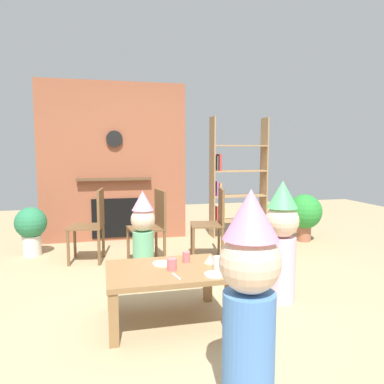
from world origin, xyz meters
TOP-DOWN VIEW (x-y plane):
  - ground_plane at (0.00, 0.00)m, footprint 12.00×12.00m
  - brick_fireplace_feature at (-0.55, 2.60)m, footprint 2.20×0.28m
  - bookshelf at (1.33, 2.40)m, footprint 0.90×0.28m
  - coffee_table at (-0.24, -0.36)m, footprint 0.95×0.71m
  - paper_cup_near_left at (-0.05, -0.22)m, footprint 0.06×0.06m
  - paper_cup_near_right at (0.16, -0.45)m, footprint 0.08×0.08m
  - paper_cup_center at (-0.21, -0.40)m, footprint 0.08×0.08m
  - paper_plate_front at (0.09, -0.60)m, footprint 0.16×0.16m
  - paper_plate_rear at (-0.25, -0.23)m, footprint 0.17×0.17m
  - birthday_cake_slice at (0.14, -0.29)m, footprint 0.10×0.10m
  - table_fork at (-0.20, -0.56)m, footprint 0.05×0.15m
  - child_with_cone_hat at (0.01, -1.46)m, footprint 0.33×0.33m
  - child_in_pink at (0.84, -0.20)m, footprint 0.31×0.31m
  - child_by_the_chairs at (-0.31, 0.74)m, footprint 0.26×0.26m
  - dining_chair_left at (-0.85, 1.47)m, footprint 0.45×0.45m
  - dining_chair_middle at (-0.14, 1.21)m, footprint 0.45×0.45m
  - dining_chair_right at (0.64, 1.24)m, footprint 0.47×0.47m
  - potted_plant_tall at (2.25, 1.81)m, footprint 0.53×0.53m
  - potted_plant_short at (-1.65, 1.92)m, footprint 0.41×0.41m

SIDE VIEW (x-z plane):
  - ground_plane at x=0.00m, z-range 0.00..0.00m
  - coffee_table at x=-0.24m, z-range 0.15..0.58m
  - potted_plant_short at x=-1.65m, z-range 0.06..0.70m
  - potted_plant_tall at x=2.25m, z-range 0.07..0.79m
  - table_fork at x=-0.20m, z-range 0.43..0.44m
  - paper_plate_front at x=0.09m, z-range 0.43..0.44m
  - paper_plate_rear at x=-0.25m, z-range 0.43..0.44m
  - birthday_cake_slice at x=0.14m, z-range 0.43..0.50m
  - paper_cup_near_left at x=-0.05m, z-range 0.43..0.52m
  - paper_cup_center at x=-0.21m, z-range 0.43..0.52m
  - paper_cup_near_right at x=0.16m, z-range 0.43..0.53m
  - child_by_the_chairs at x=-0.31m, z-range 0.03..0.97m
  - dining_chair_left at x=-0.85m, z-range 0.06..0.96m
  - dining_chair_middle at x=-0.14m, z-range 0.06..0.96m
  - dining_chair_right at x=0.64m, z-range 0.06..0.96m
  - child_in_pink at x=0.84m, z-range 0.03..1.14m
  - child_with_cone_hat at x=0.01m, z-range 0.03..1.21m
  - bookshelf at x=1.33m, z-range -0.09..1.81m
  - brick_fireplace_feature at x=-0.55m, z-range -0.01..2.39m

